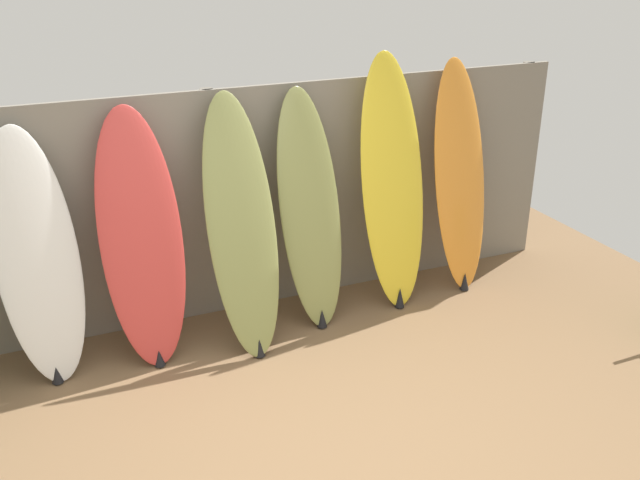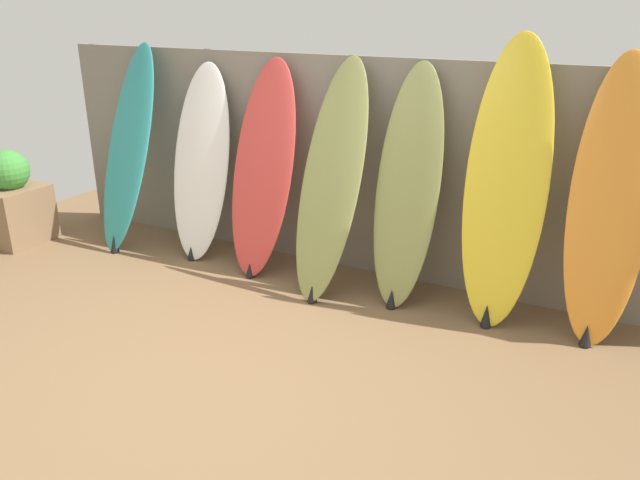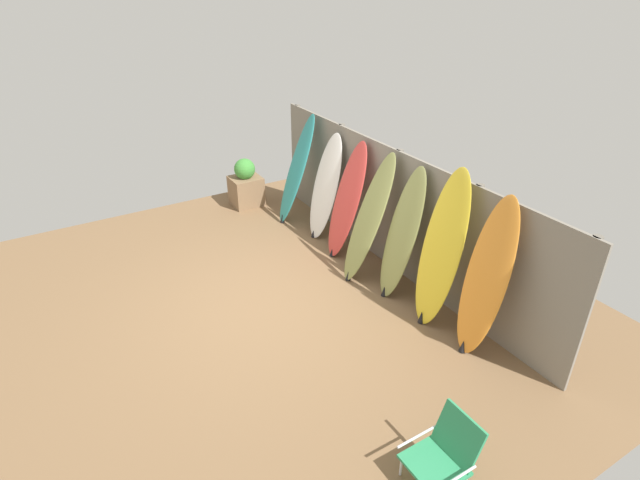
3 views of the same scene
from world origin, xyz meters
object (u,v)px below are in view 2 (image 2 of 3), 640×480
(surfboard_white_1, at_px, (201,163))
(planter_box, at_px, (14,203))
(surfboard_olive_3, at_px, (331,181))
(surfboard_orange_6, at_px, (610,205))
(surfboard_red_2, at_px, (263,170))
(surfboard_olive_4, at_px, (408,189))
(surfboard_yellow_5, at_px, (506,187))
(surfboard_teal_0, at_px, (128,149))

(surfboard_white_1, relative_size, planter_box, 1.90)
(surfboard_olive_3, bearing_deg, surfboard_orange_6, 5.14)
(surfboard_red_2, height_order, planter_box, surfboard_red_2)
(surfboard_olive_4, xyz_separation_m, surfboard_yellow_5, (0.71, 0.01, 0.11))
(surfboard_teal_0, bearing_deg, surfboard_white_1, 9.15)
(surfboard_yellow_5, bearing_deg, surfboard_red_2, -179.23)
(surfboard_olive_3, xyz_separation_m, surfboard_orange_6, (1.96, 0.18, 0.05))
(surfboard_yellow_5, bearing_deg, surfboard_olive_4, -179.34)
(surfboard_olive_4, height_order, surfboard_orange_6, surfboard_orange_6)
(surfboard_orange_6, bearing_deg, surfboard_olive_3, -174.86)
(surfboard_yellow_5, bearing_deg, surfboard_orange_6, 4.32)
(surfboard_red_2, height_order, surfboard_olive_4, surfboard_olive_4)
(surfboard_yellow_5, relative_size, planter_box, 2.25)
(surfboard_teal_0, height_order, surfboard_yellow_5, surfboard_yellow_5)
(surfboard_white_1, xyz_separation_m, planter_box, (-1.79, -0.64, -0.46))
(surfboard_red_2, relative_size, planter_box, 1.98)
(surfboard_olive_4, bearing_deg, surfboard_yellow_5, 0.66)
(surfboard_white_1, xyz_separation_m, surfboard_olive_3, (1.38, -0.14, 0.06))
(surfboard_red_2, bearing_deg, planter_box, -166.41)
(surfboard_orange_6, bearing_deg, surfboard_olive_4, -177.57)
(surfboard_olive_3, distance_m, planter_box, 3.25)
(surfboard_red_2, xyz_separation_m, surfboard_olive_3, (0.69, -0.10, 0.02))
(surfboard_olive_4, bearing_deg, surfboard_orange_6, 2.43)
(surfboard_red_2, relative_size, surfboard_olive_3, 0.98)
(surfboard_teal_0, height_order, surfboard_orange_6, surfboard_orange_6)
(surfboard_white_1, height_order, surfboard_orange_6, surfboard_orange_6)
(surfboard_white_1, height_order, surfboard_yellow_5, surfboard_yellow_5)
(surfboard_teal_0, height_order, surfboard_white_1, surfboard_teal_0)
(surfboard_olive_3, bearing_deg, surfboard_red_2, 171.84)
(surfboard_white_1, height_order, surfboard_olive_4, surfboard_olive_4)
(surfboard_orange_6, height_order, planter_box, surfboard_orange_6)
(surfboard_teal_0, xyz_separation_m, surfboard_white_1, (0.75, 0.12, -0.07))
(surfboard_olive_3, relative_size, surfboard_orange_6, 0.95)
(surfboard_olive_3, height_order, surfboard_orange_6, surfboard_orange_6)
(surfboard_white_1, bearing_deg, surfboard_red_2, -3.67)
(surfboard_white_1, distance_m, surfboard_orange_6, 3.34)
(surfboard_olive_3, bearing_deg, surfboard_olive_4, 11.46)
(surfboard_olive_4, distance_m, planter_box, 3.83)
(surfboard_teal_0, relative_size, surfboard_orange_6, 0.97)
(surfboard_olive_4, relative_size, planter_box, 2.00)
(surfboard_yellow_5, relative_size, surfboard_orange_6, 1.05)
(surfboard_orange_6, bearing_deg, surfboard_yellow_5, -175.68)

